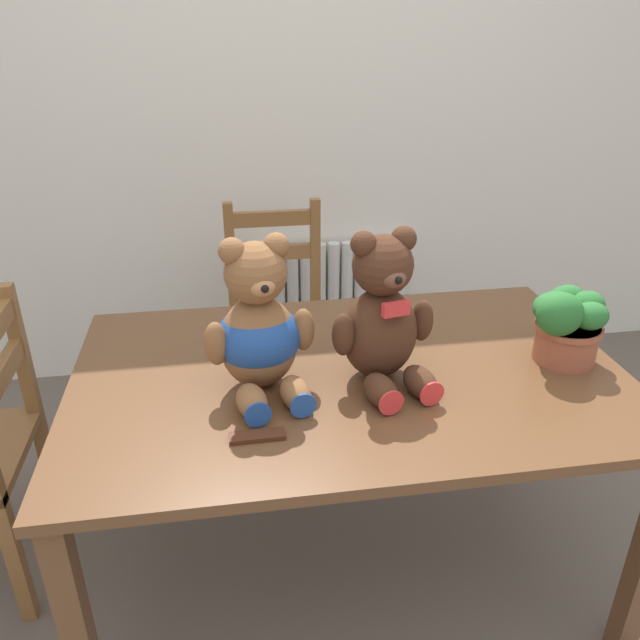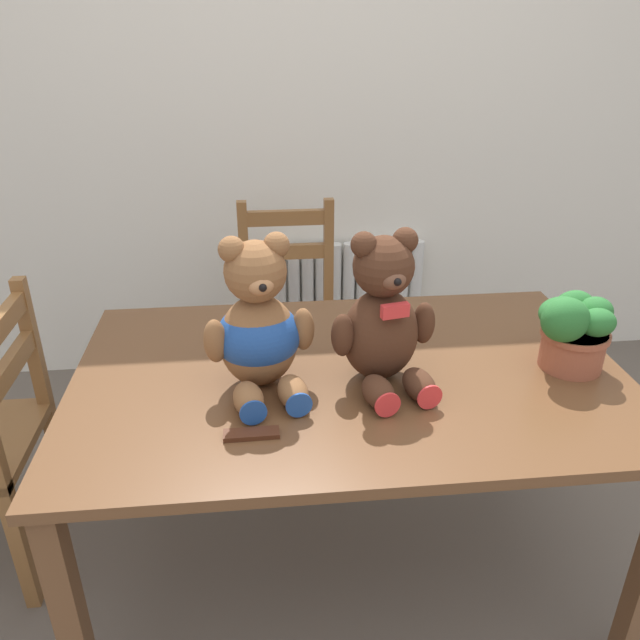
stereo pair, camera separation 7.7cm
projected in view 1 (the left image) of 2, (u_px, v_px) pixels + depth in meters
wall_back at (288, 93)px, 2.69m from camera, size 8.00×0.04×2.60m
radiator at (333, 310)px, 3.10m from camera, size 0.74×0.10×0.63m
dining_table at (349, 396)px, 1.75m from camera, size 1.50×0.95×0.73m
wooden_chair_behind at (278, 323)px, 2.58m from camera, size 0.39×0.41×0.94m
teddy_bear_left at (259, 330)px, 1.57m from camera, size 0.29×0.32×0.41m
teddy_bear_right at (383, 318)px, 1.61m from camera, size 0.29×0.31×0.41m
potted_plant at (567, 322)px, 1.72m from camera, size 0.22×0.20×0.22m
chocolate_bar at (257, 436)px, 1.44m from camera, size 0.13×0.04×0.01m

